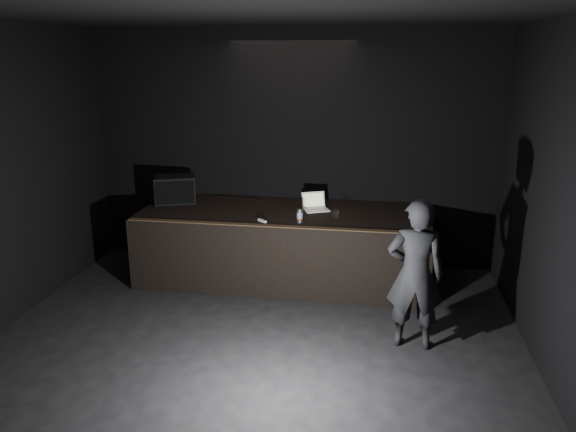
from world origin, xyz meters
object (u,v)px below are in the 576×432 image
(stage_monitor, at_px, (175,189))
(person, at_px, (415,274))
(stage_riser, at_px, (284,245))
(laptop, at_px, (315,205))
(beer_can, at_px, (300,216))

(stage_monitor, distance_m, person, 3.91)
(stage_monitor, relative_size, person, 0.41)
(stage_riser, height_order, laptop, laptop)
(stage_monitor, distance_m, laptop, 2.10)
(laptop, bearing_deg, stage_riser, 178.10)
(stage_monitor, bearing_deg, stage_riser, -28.92)
(stage_monitor, bearing_deg, beer_can, -40.96)
(stage_riser, bearing_deg, person, -44.39)
(stage_monitor, height_order, person, person)
(laptop, height_order, person, person)
(stage_riser, distance_m, beer_can, 0.82)
(laptop, bearing_deg, person, -79.26)
(stage_riser, xyz_separation_m, person, (1.72, -1.68, 0.35))
(laptop, distance_m, beer_can, 0.67)
(laptop, xyz_separation_m, beer_can, (-0.12, -0.66, 0.03))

